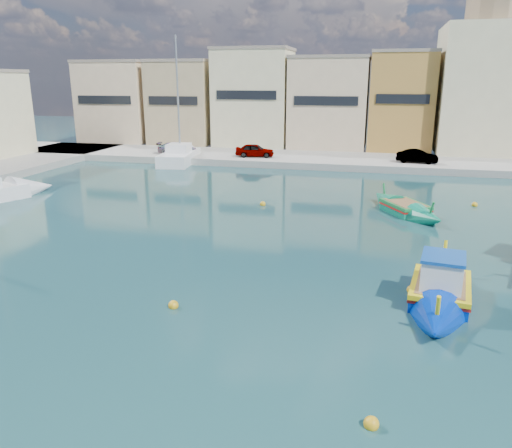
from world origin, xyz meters
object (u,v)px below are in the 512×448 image
(luzzu_green, at_px, (405,209))
(yacht_north, at_px, (185,155))
(yacht_midnorth, at_px, (8,192))
(luzzu_blue_cabin, at_px, (440,291))
(church_block, at_px, (494,70))

(luzzu_green, height_order, yacht_north, yacht_north)
(yacht_midnorth, bearing_deg, luzzu_green, 4.93)
(luzzu_blue_cabin, bearing_deg, church_block, 78.15)
(luzzu_blue_cabin, height_order, yacht_north, yacht_north)
(church_block, xyz_separation_m, luzzu_green, (-8.56, -25.02, -8.17))
(church_block, xyz_separation_m, luzzu_blue_cabin, (-7.81, -37.22, -8.07))
(church_block, relative_size, yacht_midnorth, 1.83)
(luzzu_green, xyz_separation_m, yacht_midnorth, (-25.56, -2.20, 0.17))
(yacht_north, bearing_deg, luzzu_green, -37.77)
(yacht_midnorth, bearing_deg, luzzu_blue_cabin, -20.81)
(church_block, xyz_separation_m, yacht_midnorth, (-34.11, -27.22, -8.00))
(luzzu_green, xyz_separation_m, yacht_north, (-20.09, 15.57, 0.25))
(yacht_north, xyz_separation_m, yacht_midnorth, (-5.46, -17.77, -0.07))
(luzzu_green, bearing_deg, yacht_north, 142.23)
(luzzu_blue_cabin, xyz_separation_m, yacht_midnorth, (-26.30, 10.00, 0.07))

